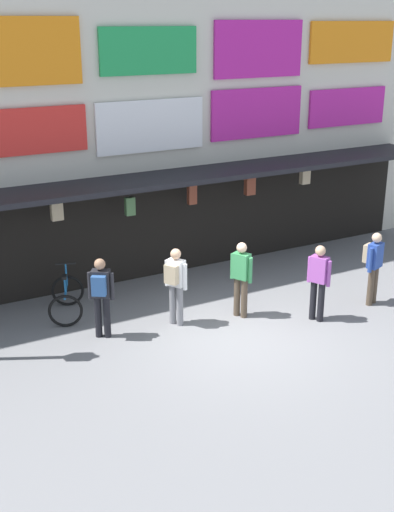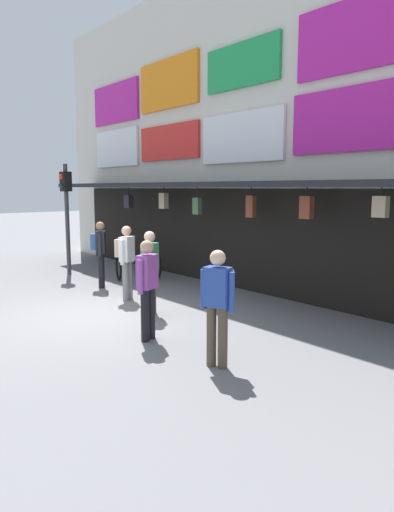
% 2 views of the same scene
% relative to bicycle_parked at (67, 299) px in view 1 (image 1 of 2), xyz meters
% --- Properties ---
extents(ground_plane, '(80.00, 80.00, 0.00)m').
position_rel_bicycle_parked_xyz_m(ground_plane, '(2.68, -2.68, -0.39)').
color(ground_plane, slate).
extents(shopfront, '(18.00, 2.60, 8.00)m').
position_rel_bicycle_parked_xyz_m(shopfront, '(2.67, 1.89, 3.57)').
color(shopfront, beige).
rests_on(shopfront, ground).
extents(bicycle_parked, '(1.08, 1.34, 1.05)m').
position_rel_bicycle_parked_xyz_m(bicycle_parked, '(0.00, 0.00, 0.00)').
color(bicycle_parked, black).
rests_on(bicycle_parked, ground).
extents(pedestrian_in_yellow, '(0.48, 0.47, 1.68)m').
position_rel_bicycle_parked_xyz_m(pedestrian_in_yellow, '(0.31, -1.34, 0.59)').
color(pedestrian_in_yellow, black).
rests_on(pedestrian_in_yellow, ground).
extents(pedestrian_in_red, '(0.46, 0.48, 1.68)m').
position_rel_bicycle_parked_xyz_m(pedestrian_in_red, '(1.87, -1.52, 0.59)').
color(pedestrian_in_red, gray).
rests_on(pedestrian_in_red, ground).
extents(pedestrian_in_blue, '(0.35, 0.49, 1.68)m').
position_rel_bicycle_parked_xyz_m(pedestrian_in_blue, '(4.60, -2.76, 0.55)').
color(pedestrian_in_blue, black).
rests_on(pedestrian_in_blue, ground).
extents(pedestrian_in_green, '(0.36, 0.48, 1.68)m').
position_rel_bicycle_parked_xyz_m(pedestrian_in_green, '(3.28, -1.82, 0.55)').
color(pedestrian_in_green, brown).
rests_on(pedestrian_in_green, ground).
extents(pedestrian_in_black, '(0.50, 0.44, 1.68)m').
position_rel_bicycle_parked_xyz_m(pedestrian_in_black, '(6.22, -2.66, 0.59)').
color(pedestrian_in_black, brown).
rests_on(pedestrian_in_black, ground).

